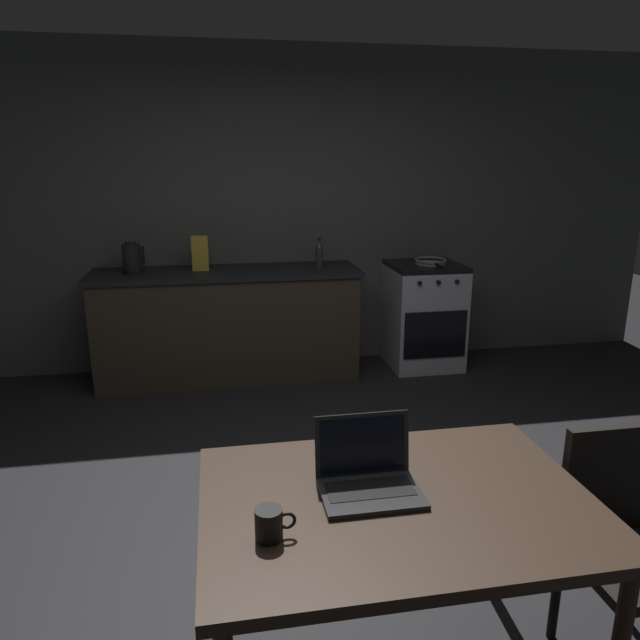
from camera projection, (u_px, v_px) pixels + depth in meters
The scene contains 12 objects.
ground_plane at pixel (339, 535), 2.92m from camera, with size 12.00×12.00×0.00m, color black.
back_wall at pixel (311, 211), 5.13m from camera, with size 6.40×0.10×2.69m, color #494E49.
kitchen_counter at pixel (228, 324), 4.90m from camera, with size 2.16×0.64×0.91m.
stove_oven at pixel (423, 315), 5.19m from camera, with size 0.60×0.62×0.91m.
dining_table at pixel (397, 517), 1.90m from camera, with size 1.24×0.87×0.76m.
chair at pixel (623, 535), 2.10m from camera, with size 0.40×0.40×0.87m.
laptop at pixel (368, 477), 1.91m from camera, with size 0.32×0.25×0.23m.
electric_kettle at pixel (132, 258), 4.63m from camera, with size 0.17×0.15×0.25m.
bottle at pixel (319, 254), 4.83m from camera, with size 0.07×0.07×0.25m.
frying_pan at pixel (431, 261), 5.04m from camera, with size 0.27×0.45×0.05m.
coffee_mug at pixel (270, 524), 1.67m from camera, with size 0.12×0.08×0.09m.
cereal_box at pixel (200, 253), 4.73m from camera, with size 0.13×0.05×0.28m.
Camera 1 is at (-0.54, -2.47, 1.80)m, focal length 33.17 mm.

